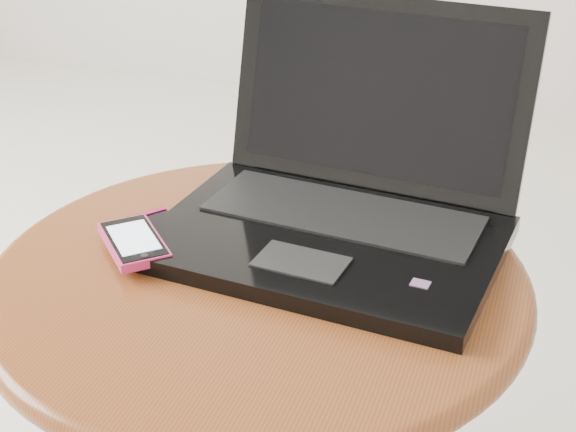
% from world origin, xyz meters
% --- Properties ---
extents(table, '(0.60, 0.60, 0.48)m').
position_xyz_m(table, '(0.06, 0.12, 0.37)').
color(table, '#4E2619').
rests_on(table, ground).
extents(laptop, '(0.41, 0.37, 0.25)m').
position_xyz_m(laptop, '(0.12, 0.23, 0.52)').
color(laptop, black).
rests_on(laptop, table).
extents(phone_black, '(0.13, 0.12, 0.01)m').
position_xyz_m(phone_black, '(-0.06, 0.14, 0.48)').
color(phone_black, black).
rests_on(phone_black, table).
extents(phone_pink, '(0.11, 0.12, 0.01)m').
position_xyz_m(phone_pink, '(-0.08, 0.10, 0.49)').
color(phone_pink, '#CF2A66').
rests_on(phone_pink, phone_black).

